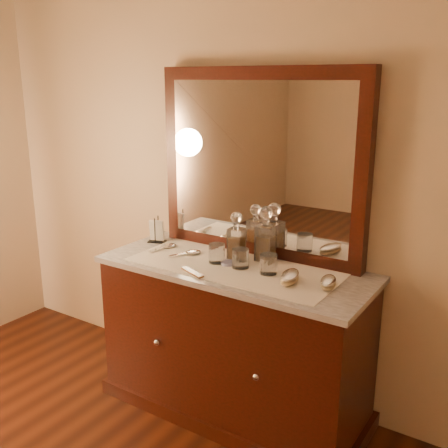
{
  "coord_description": "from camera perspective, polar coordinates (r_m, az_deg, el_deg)",
  "views": [
    {
      "loc": [
        1.34,
        -0.2,
        1.79
      ],
      "look_at": [
        0.0,
        1.85,
        1.1
      ],
      "focal_mm": 41.69,
      "sensor_mm": 36.0,
      "label": 1
    }
  ],
  "objects": [
    {
      "name": "decanter_left",
      "position": [
        2.78,
        1.38,
        -1.81
      ],
      "size": [
        0.08,
        0.08,
        0.26
      ],
      "color": "brown",
      "rests_on": "lace_runner"
    },
    {
      "name": "brush_far",
      "position": [
        2.47,
        11.35,
        -6.29
      ],
      "size": [
        0.11,
        0.17,
        0.04
      ],
      "color": "#907C58",
      "rests_on": "lace_runner"
    },
    {
      "name": "mirror_glass",
      "position": [
        2.75,
        3.57,
        6.49
      ],
      "size": [
        1.06,
        0.01,
        0.86
      ],
      "primitive_type": "cube",
      "color": "white",
      "rests_on": "marble_top"
    },
    {
      "name": "brush_near",
      "position": [
        2.5,
        7.21,
        -5.79
      ],
      "size": [
        0.12,
        0.19,
        0.05
      ],
      "color": "#907C58",
      "rests_on": "lace_runner"
    },
    {
      "name": "tumblers",
      "position": [
        2.65,
        1.93,
        -3.79
      ],
      "size": [
        0.39,
        0.09,
        0.1
      ],
      "color": "white",
      "rests_on": "lace_runner"
    },
    {
      "name": "dresser_cabinet",
      "position": [
        2.89,
        1.11,
        -12.85
      ],
      "size": [
        1.4,
        0.55,
        0.82
      ],
      "primitive_type": "cube",
      "color": "black",
      "rests_on": "floor"
    },
    {
      "name": "hand_mirror_outer",
      "position": [
        2.99,
        -6.3,
        -2.45
      ],
      "size": [
        0.09,
        0.19,
        0.02
      ],
      "color": "silver",
      "rests_on": "lace_runner"
    },
    {
      "name": "mirror_frame",
      "position": [
        2.78,
        3.92,
        6.58
      ],
      "size": [
        1.2,
        0.08,
        1.0
      ],
      "primitive_type": "cube",
      "color": "black",
      "rests_on": "marble_top"
    },
    {
      "name": "lace_runner",
      "position": [
        2.69,
        0.94,
        -4.71
      ],
      "size": [
        1.1,
        0.45,
        0.0
      ],
      "primitive_type": "cube",
      "color": "silver",
      "rests_on": "marble_top"
    },
    {
      "name": "marble_top",
      "position": [
        2.71,
        1.16,
        -4.92
      ],
      "size": [
        1.44,
        0.59,
        0.03
      ],
      "primitive_type": "cube",
      "color": "silver",
      "rests_on": "dresser_cabinet"
    },
    {
      "name": "hand_mirror_inner",
      "position": [
        2.87,
        -3.75,
        -3.15
      ],
      "size": [
        0.13,
        0.19,
        0.02
      ],
      "color": "silver",
      "rests_on": "lace_runner"
    },
    {
      "name": "knob_right",
      "position": [
        2.52,
        3.55,
        -16.38
      ],
      "size": [
        0.04,
        0.04,
        0.04
      ],
      "primitive_type": "sphere",
      "color": "silver",
      "rests_on": "dresser_cabinet"
    },
    {
      "name": "decanter_right",
      "position": [
        2.75,
        4.57,
        -1.72
      ],
      "size": [
        0.1,
        0.1,
        0.3
      ],
      "color": "brown",
      "rests_on": "lace_runner"
    },
    {
      "name": "dresser_plinth",
      "position": [
        3.08,
        1.08,
        -18.91
      ],
      "size": [
        1.46,
        0.59,
        0.08
      ],
      "primitive_type": "cube",
      "color": "black",
      "rests_on": "floor"
    },
    {
      "name": "napkin_rack",
      "position": [
        3.1,
        -7.39,
        -0.87
      ],
      "size": [
        0.12,
        0.09,
        0.15
      ],
      "color": "black",
      "rests_on": "marble_top"
    },
    {
      "name": "pin_dish",
      "position": [
        2.71,
        0.48,
        -4.3
      ],
      "size": [
        0.09,
        0.09,
        0.01
      ],
      "primitive_type": "cylinder",
      "rotation": [
        0.0,
        0.0,
        -0.1
      ],
      "color": "silver",
      "rests_on": "lace_runner"
    },
    {
      "name": "comb",
      "position": [
        2.6,
        -3.49,
        -5.29
      ],
      "size": [
        0.17,
        0.09,
        0.01
      ],
      "primitive_type": "cube",
      "rotation": [
        0.0,
        0.0,
        -0.37
      ],
      "color": "brown",
      "rests_on": "lace_runner"
    },
    {
      "name": "knob_left",
      "position": [
        2.82,
        -7.35,
        -12.74
      ],
      "size": [
        0.04,
        0.04,
        0.04
      ],
      "primitive_type": "sphere",
      "color": "silver",
      "rests_on": "dresser_cabinet"
    }
  ]
}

